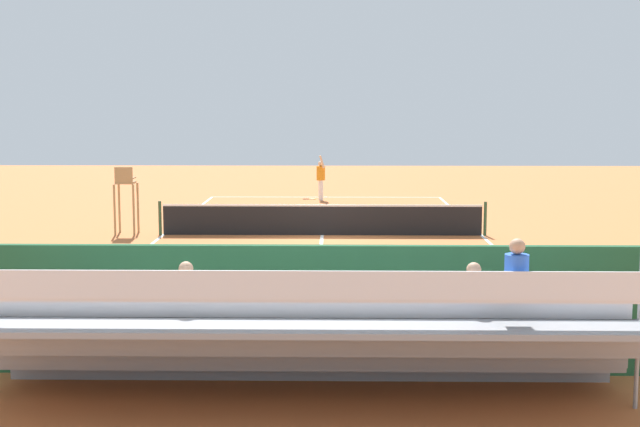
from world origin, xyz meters
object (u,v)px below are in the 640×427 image
bleacher_stand (314,338)px  equipment_bag (394,351)px  umpire_chair (126,193)px  tennis_racket (312,199)px  courtside_bench (501,326)px  tennis_player (321,176)px  tennis_ball_near (369,205)px  tennis_net (322,219)px

bleacher_stand → equipment_bag: bleacher_stand is taller
umpire_chair → tennis_racket: (-5.61, -9.99, -1.30)m
courtside_bench → tennis_player: bearing=-81.9°
tennis_ball_near → bleacher_stand: bearing=85.9°
equipment_bag → tennis_racket: (1.93, -23.53, -0.16)m
tennis_player → umpire_chair: bearing=58.3°
bleacher_stand → tennis_ball_near: bleacher_stand is taller
tennis_ball_near → equipment_bag: bearing=88.9°
tennis_racket → tennis_ball_near: size_ratio=8.74×
tennis_player → bleacher_stand: bearing=90.7°
tennis_net → tennis_racket: tennis_net is taller
courtside_bench → tennis_ball_near: bearing=-86.4°
tennis_net → bleacher_stand: (-0.10, 15.32, 0.42)m
courtside_bench → equipment_bag: 1.78m
tennis_net → tennis_racket: bearing=-86.7°
bleacher_stand → tennis_player: bearing=-89.3°
tennis_net → equipment_bag: 13.47m
courtside_bench → tennis_racket: 23.69m
umpire_chair → tennis_player: bearing=-121.7°
courtside_bench → tennis_racket: size_ratio=3.12×
courtside_bench → tennis_racket: bearing=-81.1°
courtside_bench → equipment_bag: bearing=4.2°
bleacher_stand → tennis_ball_near: (-1.67, -23.20, -0.89)m
umpire_chair → bleacher_stand: bearing=112.2°
tennis_net → umpire_chair: 6.25m
courtside_bench → equipment_bag: (1.74, 0.13, -0.38)m
equipment_bag → tennis_racket: 23.61m
tennis_net → tennis_player: tennis_player is taller
umpire_chair → tennis_racket: umpire_chair is taller
umpire_chair → courtside_bench: bearing=124.7°
tennis_player → tennis_racket: size_ratio=3.34×
bleacher_stand → tennis_net: bearing=-89.6°
courtside_bench → tennis_ball_near: courtside_bench is taller
umpire_chair → tennis_player: (-6.00, -9.72, -0.30)m
courtside_bench → tennis_player: size_ratio=0.93×
bleacher_stand → tennis_racket: bleacher_stand is taller
umpire_chair → tennis_ball_near: umpire_chair is taller
bleacher_stand → umpire_chair: size_ratio=4.23×
umpire_chair → equipment_bag: umpire_chair is taller
bleacher_stand → tennis_player: (0.30, -25.18, 0.10)m
courtside_bench → bleacher_stand: bearing=34.5°
tennis_net → bleacher_stand: size_ratio=1.14×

